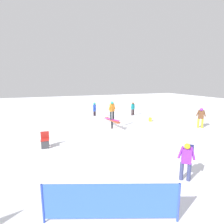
# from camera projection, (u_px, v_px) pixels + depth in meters

# --- Properties ---
(ground_plane) EXTENTS (60.00, 60.00, 0.00)m
(ground_plane) POSITION_uv_depth(u_px,v_px,m) (112.00, 128.00, 13.58)
(ground_plane) COLOR white
(rail_feature) EXTENTS (2.14, 0.52, 0.70)m
(rail_feature) POSITION_uv_depth(u_px,v_px,m) (112.00, 121.00, 13.47)
(rail_feature) COLOR black
(rail_feature) RESTS_ON ground
(snow_kicker_ramp) EXTENTS (1.96, 1.70, 0.50)m
(snow_kicker_ramp) POSITION_uv_depth(u_px,v_px,m) (102.00, 120.00, 15.24)
(snow_kicker_ramp) COLOR white
(snow_kicker_ramp) RESTS_ON ground
(main_rider_on_rail) EXTENTS (1.53, 0.87, 1.42)m
(main_rider_on_rail) POSITION_uv_depth(u_px,v_px,m) (112.00, 111.00, 13.33)
(main_rider_on_rail) COLOR #BF309C
(main_rider_on_rail) RESTS_ON rail_feature
(bystander_teal) EXTENTS (0.31, 0.60, 1.38)m
(bystander_teal) POSITION_uv_depth(u_px,v_px,m) (133.00, 108.00, 18.60)
(bystander_teal) COLOR black
(bystander_teal) RESTS_ON ground
(bystander_purple) EXTENTS (0.44, 0.54, 1.44)m
(bystander_purple) POSITION_uv_depth(u_px,v_px,m) (186.00, 160.00, 6.40)
(bystander_purple) COLOR #3A3F6A
(bystander_purple) RESTS_ON ground
(bystander_blue) EXTENTS (0.66, 0.45, 1.57)m
(bystander_blue) POSITION_uv_depth(u_px,v_px,m) (95.00, 110.00, 16.96)
(bystander_blue) COLOR #281B25
(bystander_blue) RESTS_ON ground
(bystander_brown) EXTENTS (0.53, 0.60, 1.58)m
(bystander_brown) POSITION_uv_depth(u_px,v_px,m) (201.00, 117.00, 13.61)
(bystander_brown) COLOR gold
(bystander_brown) RESTS_ON ground
(loose_snowboard_navy) EXTENTS (1.22, 1.29, 0.02)m
(loose_snowboard_navy) POSITION_uv_depth(u_px,v_px,m) (191.00, 149.00, 9.44)
(loose_snowboard_navy) COLOR navy
(loose_snowboard_navy) RESTS_ON ground
(folding_chair) EXTENTS (0.46, 0.46, 0.88)m
(folding_chair) POSITION_uv_depth(u_px,v_px,m) (45.00, 140.00, 9.66)
(folding_chair) COLOR #3F3F44
(folding_chair) RESTS_ON ground
(backpack_on_snow) EXTENTS (0.36, 0.31, 0.34)m
(backpack_on_snow) POSITION_uv_depth(u_px,v_px,m) (150.00, 120.00, 15.89)
(backpack_on_snow) COLOR yellow
(backpack_on_snow) RESTS_ON ground
(safety_fence) EXTENTS (1.31, 3.35, 1.10)m
(safety_fence) POSITION_uv_depth(u_px,v_px,m) (111.00, 202.00, 4.50)
(safety_fence) COLOR blue
(safety_fence) RESTS_ON ground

